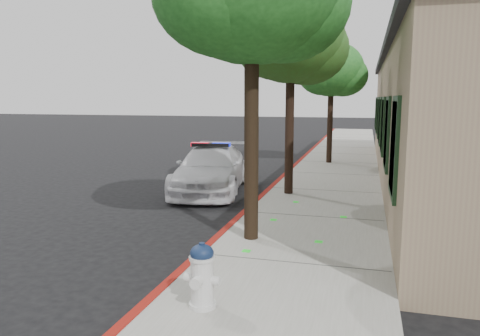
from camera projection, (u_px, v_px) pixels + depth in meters
name	position (u px, v px, depth m)	size (l,w,h in m)	color
ground	(196.00, 262.00, 7.78)	(120.00, 120.00, 0.00)	black
sidewalk	(311.00, 219.00, 10.21)	(3.20, 60.00, 0.15)	gray
red_curb	(244.00, 214.00, 10.61)	(0.14, 60.00, 0.16)	maroon
police_car	(211.00, 169.00, 13.59)	(2.56, 4.82, 1.45)	silver
fire_hydrant	(202.00, 275.00, 5.70)	(0.48, 0.41, 0.84)	silver
street_tree_mid	(291.00, 43.00, 12.08)	(2.96, 2.81, 5.37)	black
street_tree_far	(332.00, 72.00, 18.11)	(2.75, 2.55, 4.82)	black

